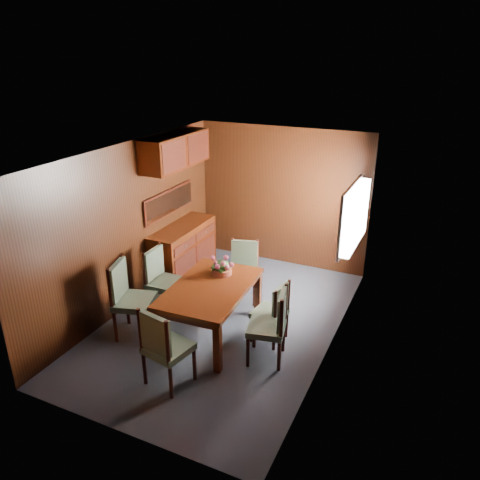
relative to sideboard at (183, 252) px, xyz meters
The scene contains 11 objects.
ground 1.66m from the sideboard, 38.66° to the right, with size 4.50×4.50×0.00m, color #3E4555.
room_shell 1.78m from the sideboard, 30.23° to the right, with size 3.06×4.52×2.41m.
sideboard is the anchor object (origin of this frame).
dining_table 1.80m from the sideboard, 47.06° to the right, with size 1.04×1.58×0.72m.
chair_left_near 1.79m from the sideboard, 82.25° to the right, with size 0.60×0.62×1.06m.
chair_left_far 1.11m from the sideboard, 75.30° to the right, with size 0.45×0.47×0.97m.
chair_right_near 2.64m from the sideboard, 34.66° to the right, with size 0.53×0.54×0.97m.
chair_right_far 2.33m from the sideboard, 28.80° to the right, with size 0.44×0.46×0.86m.
chair_head 2.76m from the sideboard, 63.23° to the right, with size 0.55×0.53×1.00m.
chair_foot 1.22m from the sideboard, 10.49° to the right, with size 0.54×0.52×0.92m.
flower_centerpiece 1.57m from the sideboard, 37.92° to the right, with size 0.30×0.30×0.30m.
Camera 1 is at (2.58, -5.02, 3.61)m, focal length 35.00 mm.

